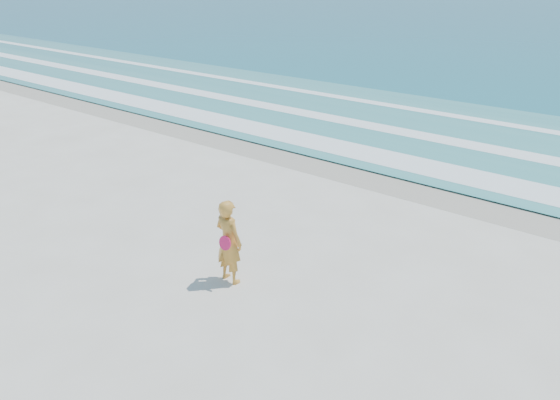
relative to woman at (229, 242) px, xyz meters
The scene contains 7 objects.
ground 2.40m from the woman, 97.74° to the right, with size 400.00×400.00×0.00m, color silver.
wet_sand 6.82m from the woman, 92.57° to the left, with size 400.00×2.40×0.00m, color #B2A893.
shallow 11.80m from the woman, 91.48° to the left, with size 400.00×10.00×0.01m, color #59B7AD.
foam_near 8.11m from the woman, 92.15° to the left, with size 400.00×1.40×0.01m, color white.
foam_mid 11.00m from the woman, 91.58° to the left, with size 400.00×0.90×0.01m, color white.
foam_far 14.29m from the woman, 91.22° to the left, with size 400.00×0.60×0.01m, color white.
woman is the anchor object (origin of this frame).
Camera 1 is at (6.57, -4.12, 5.48)m, focal length 35.00 mm.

